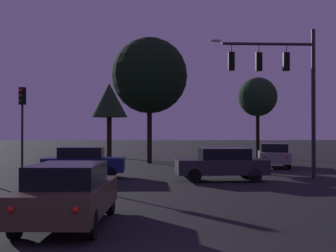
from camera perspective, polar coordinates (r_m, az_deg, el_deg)
The scene contains 10 objects.
ground_plane at distance 29.96m, azimuth -1.42°, elevation -5.06°, with size 168.00×168.00×0.00m, color black.
traffic_signal_mast_arm at distance 23.21m, azimuth 14.09°, elevation 5.91°, with size 5.19×0.37×7.32m.
traffic_light_corner_right at distance 24.82m, azimuth -17.69°, elevation 1.52°, with size 0.36×0.39×4.58m.
car_nearside_lane at distance 11.62m, azimuth -12.25°, elevation -8.13°, with size 2.14×4.68×1.52m.
car_crossing_left at distance 23.00m, azimuth -10.45°, elevation -4.41°, with size 4.03×1.84×1.52m.
car_crossing_right at distance 21.51m, azimuth 6.72°, elevation -4.68°, with size 4.27×1.93×1.52m.
car_far_lane at distance 29.95m, azimuth 13.00°, elevation -3.52°, with size 2.73×4.43×1.52m.
tree_behind_sign at distance 33.14m, azimuth -2.32°, elevation 6.28°, with size 5.46×5.46×9.04m.
tree_left_far at distance 40.63m, azimuth -7.32°, elevation 3.11°, with size 3.20×3.20×6.52m.
tree_center_horizon at distance 40.27m, azimuth 11.08°, elevation 3.54°, with size 3.37×3.37×6.95m.
Camera 1 is at (-0.98, -5.36, 2.32)m, focal length 49.00 mm.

